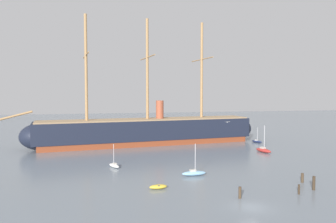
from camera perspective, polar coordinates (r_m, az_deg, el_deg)
The scene contains 12 objects.
ground_plane at distance 45.38m, azimuth 14.15°, elevation -15.76°, with size 400.00×400.00×0.00m, color slate.
tall_ship at distance 94.19m, azimuth -3.56°, elevation -3.36°, with size 73.67×18.10×35.45m.
dinghy_foreground_left at distance 51.80m, azimuth -1.71°, elevation -12.87°, with size 2.79×1.29×0.65m.
sailboat_near_centre at distance 59.68m, azimuth 4.50°, elevation -10.55°, with size 4.40×1.35×5.72m.
sailboat_mid_left at distance 66.71m, azimuth -9.28°, elevation -9.18°, with size 2.43×3.68×4.63m.
sailboat_alongside_stern at distance 85.34m, azimuth 16.18°, elevation -6.41°, with size 2.49×5.31×6.65m.
sailboat_far_right at distance 100.95m, azimuth 15.12°, elevation -5.01°, with size 2.35×3.63×4.56m.
mooring_piling_nearest at distance 48.28m, azimuth 12.33°, elevation -13.54°, with size 0.41×0.41×1.64m, color #423323.
mooring_piling_left_pair at distance 55.54m, azimuth 23.91°, elevation -11.26°, with size 0.43×0.43×2.12m, color #382B1E.
mooring_piling_right_pair at distance 52.62m, azimuth 21.71°, elevation -12.41°, with size 0.31×0.31×1.43m, color #382B1E.
mooring_piling_midwater at distance 59.37m, azimuth 22.22°, elevation -10.58°, with size 0.44×0.44×1.52m, color #423323.
seagull_in_flight at distance 61.18m, azimuth 10.23°, elevation -1.80°, with size 1.28×0.74×0.14m.
Camera 1 is at (-19.96, -38.00, 14.73)m, focal length 35.25 mm.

